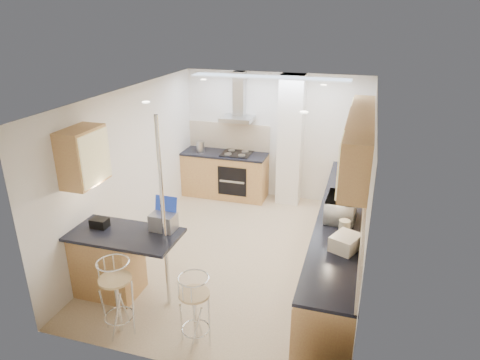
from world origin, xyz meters
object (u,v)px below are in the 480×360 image
(microwave, at_px, (341,208))
(bar_stool_end, at_px, (195,311))
(bar_stool_near, at_px, (117,297))
(bread_bin, at_px, (345,242))
(laptop, at_px, (163,222))

(microwave, distance_m, bar_stool_end, 2.39)
(bar_stool_end, bearing_deg, bar_stool_near, 115.30)
(bread_bin, bearing_deg, bar_stool_end, -122.29)
(microwave, xyz_separation_m, laptop, (-2.15, -1.00, -0.03))
(bread_bin, bearing_deg, bar_stool_near, -132.16)
(microwave, relative_size, bread_bin, 1.65)
(bar_stool_end, distance_m, bread_bin, 1.92)
(laptop, bearing_deg, microwave, 26.20)
(laptop, bearing_deg, bar_stool_near, -101.02)
(laptop, distance_m, bar_stool_near, 1.07)
(bar_stool_end, relative_size, bread_bin, 2.56)
(bar_stool_end, bearing_deg, laptop, 63.27)
(laptop, relative_size, bar_stool_near, 0.33)
(bread_bin, bearing_deg, microwave, 122.17)
(microwave, bearing_deg, bar_stool_end, 144.67)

